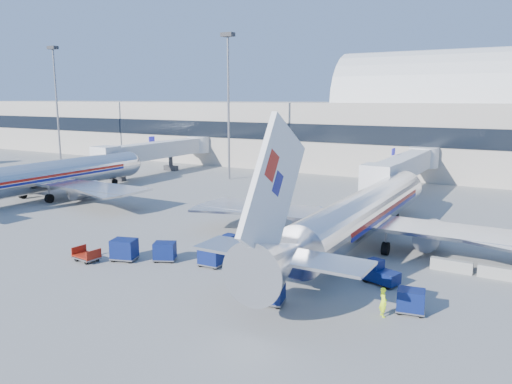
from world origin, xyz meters
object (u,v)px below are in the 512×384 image
Objects in this scene: mast_west at (228,85)px; jetbridge_mid at (162,150)px; airliner_main at (360,215)px; mast_far_west at (56,88)px; barrier_mid at (500,273)px; cart_solo_near at (270,291)px; cart_solo_far at (411,301)px; jetbridge_near at (406,166)px; tug_left at (233,243)px; cart_open_red at (87,257)px; cart_train_c at (124,249)px; tug_right at (380,273)px; tug_lead at (257,264)px; cart_train_a at (211,256)px; airliner_mid at (41,177)px; ramp_worker at (383,302)px; cart_train_b at (165,251)px; barrier_near at (451,266)px.

jetbridge_mid is at bearing 176.79° from mast_west.
airliner_main is 1.65× the size of mast_far_west.
jetbridge_mid is 62.81m from barrier_mid.
cart_solo_far is (8.02, 3.07, -0.09)m from cart_solo_near.
mast_west is at bearing 125.29° from cart_solo_far.
jetbridge_near is 33.46m from tug_left.
mast_far_west is at bearing 159.99° from airliner_main.
airliner_main is 11.84m from barrier_mid.
cart_train_c is at bearing 40.39° from cart_open_red.
tug_left is 11.81m from cart_open_red.
cart_open_red is at bearing -144.34° from tug_right.
cart_solo_far is at bearing -105.11° from tug_left.
jetbridge_near reaches higher than tug_left.
jetbridge_near is 10.63× the size of tug_lead.
jetbridge_mid is 9.93× the size of tug_right.
mast_far_west is 10.53× the size of cart_open_red.
cart_train_a is (36.12, -36.85, -3.08)m from jetbridge_mid.
mast_far_west is at bearing -179.32° from jetbridge_near.
airliner_main is 22.91m from cart_open_red.
tug_right is 12.66m from cart_train_a.
cart_solo_far is (15.36, -1.03, -0.06)m from cart_train_a.
jetbridge_mid is 14.77× the size of cart_train_a.
airliner_mid reaches higher than cart_solo_near.
ramp_worker reaches higher than cart_solo_far.
mast_far_west is 8.74× the size of tug_lead.
jetbridge_mid is (-44.40, 26.30, 1.00)m from airliner_main.
tug_lead is at bearing -54.35° from mast_west.
cart_solo_near is at bearing -135.25° from barrier_mid.
airliner_main is at bearing 33.55° from tug_lead.
airliner_mid is at bearing 133.25° from cart_train_b.
cart_train_a is 0.88× the size of cart_solo_near.
jetbridge_mid reaches higher than cart_solo_near.
cart_train_b is at bearing -64.21° from mast_west.
mast_far_west reaches higher than barrier_near.
tug_lead is 3.81m from cart_train_a.
cart_open_red is at bearing 177.09° from cart_solo_far.
cart_train_b is at bearing -149.12° from tug_right.
jetbridge_near is 9.17× the size of barrier_mid.
jetbridge_near reaches higher than cart_train_a.
tug_lead is 13.78m from cart_open_red.
tug_left is at bearing 97.47° from cart_train_a.
mast_west is 10.72× the size of cart_solo_near.
barrier_near is 1.66× the size of ramp_worker.
cart_open_red is (-21.58, -6.87, -0.36)m from tug_right.
cart_train_c reaches higher than tug_lead.
barrier_near is 1.40× the size of cart_open_red.
airliner_mid reaches higher than barrier_near.
airliner_mid is at bearing -146.41° from jetbridge_near.
cart_train_c is (-6.10, -6.50, 0.24)m from tug_left.
jetbridge_near reaches higher than cart_open_red.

